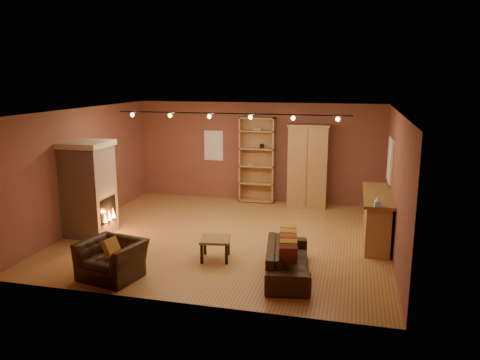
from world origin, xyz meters
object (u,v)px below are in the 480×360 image
(armoire, at_px, (308,165))
(loveseat, at_px, (288,254))
(fireplace, at_px, (89,189))
(armchair, at_px, (112,253))
(coffee_table, at_px, (215,241))
(bar_counter, at_px, (376,217))
(bookcase, at_px, (258,159))

(armoire, bearing_deg, loveseat, -88.31)
(fireplace, bearing_deg, armchair, -51.08)
(armchair, height_order, coffee_table, armchair)
(loveseat, height_order, coffee_table, loveseat)
(bar_counter, height_order, armchair, bar_counter)
(bar_counter, distance_m, armchair, 5.53)
(fireplace, relative_size, bookcase, 0.88)
(bar_counter, bearing_deg, armoire, 124.45)
(loveseat, bearing_deg, armchair, 97.56)
(coffee_table, bearing_deg, bar_counter, 30.36)
(bookcase, bearing_deg, loveseat, -72.15)
(bookcase, distance_m, armoire, 1.45)
(armoire, bearing_deg, fireplace, -141.65)
(loveseat, bearing_deg, bar_counter, -44.15)
(fireplace, relative_size, armoire, 0.94)
(bookcase, distance_m, loveseat, 5.21)
(bookcase, relative_size, loveseat, 1.22)
(fireplace, relative_size, loveseat, 1.07)
(bar_counter, height_order, coffee_table, bar_counter)
(loveseat, relative_size, coffee_table, 2.98)
(armchair, relative_size, coffee_table, 1.73)
(bookcase, xyz_separation_m, bar_counter, (3.17, -2.69, -0.68))
(bookcase, xyz_separation_m, armoire, (1.44, -0.16, -0.09))
(armoire, xyz_separation_m, loveseat, (0.14, -4.73, -0.74))
(fireplace, xyz_separation_m, armoire, (4.50, 3.56, 0.08))
(fireplace, height_order, loveseat, fireplace)
(fireplace, height_order, coffee_table, fireplace)
(fireplace, bearing_deg, bookcase, 50.52)
(loveseat, bearing_deg, fireplace, 67.70)
(armchair, distance_m, coffee_table, 1.98)
(bar_counter, xyz_separation_m, loveseat, (-1.60, -2.20, -0.15))
(armoire, height_order, armchair, armoire)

